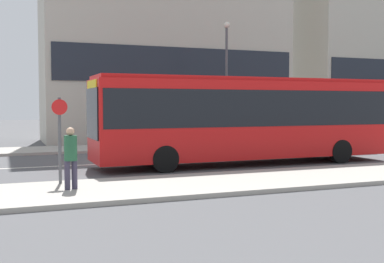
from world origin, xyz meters
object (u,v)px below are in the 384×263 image
at_px(city_bus, 245,115).
at_px(street_lamp, 226,70).
at_px(pedestrian_near_stop, 71,154).
at_px(bus_stop_sign, 60,133).
at_px(parked_car_0, 341,136).

relative_size(city_bus, street_lamp, 1.77).
xyz_separation_m(pedestrian_near_stop, bus_stop_sign, (-0.16, 1.10, 0.51)).
bearing_deg(bus_stop_sign, parked_car_0, 26.73).
xyz_separation_m(parked_car_0, pedestrian_near_stop, (-16.36, -9.42, 0.46)).
bearing_deg(bus_stop_sign, city_bus, 21.35).
distance_m(city_bus, pedestrian_near_stop, 8.42).
relative_size(city_bus, bus_stop_sign, 4.96).
height_order(pedestrian_near_stop, bus_stop_sign, bus_stop_sign).
height_order(city_bus, street_lamp, street_lamp).
bearing_deg(parked_car_0, street_lamp, 161.82).
bearing_deg(street_lamp, parked_car_0, -18.18).
height_order(parked_car_0, pedestrian_near_stop, pedestrian_near_stop).
height_order(pedestrian_near_stop, street_lamp, street_lamp).
height_order(city_bus, pedestrian_near_stop, city_bus).
bearing_deg(street_lamp, pedestrian_near_stop, -131.22).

